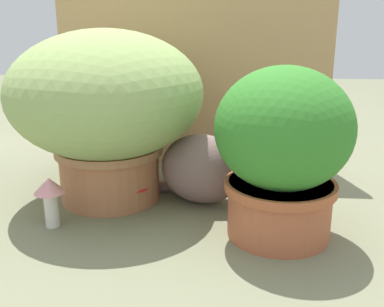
# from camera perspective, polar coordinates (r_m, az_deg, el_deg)

# --- Properties ---
(ground_plane) EXTENTS (6.00, 6.00, 0.00)m
(ground_plane) POSITION_cam_1_polar(r_m,az_deg,el_deg) (1.39, -3.90, -7.60)
(ground_plane) COLOR #75775A
(cardboard_backdrop) EXTENTS (1.02, 0.03, 0.80)m
(cardboard_backdrop) POSITION_cam_1_polar(r_m,az_deg,el_deg) (1.76, 0.24, 11.26)
(cardboard_backdrop) COLOR tan
(cardboard_backdrop) RESTS_ON ground
(grass_planter) EXTENTS (0.59, 0.59, 0.53)m
(grass_planter) POSITION_cam_1_polar(r_m,az_deg,el_deg) (1.45, -10.47, 6.04)
(grass_planter) COLOR #B16E48
(grass_planter) RESTS_ON ground
(leafy_planter) EXTENTS (0.35, 0.35, 0.45)m
(leafy_planter) POSITION_cam_1_polar(r_m,az_deg,el_deg) (1.21, 11.06, 0.60)
(leafy_planter) COLOR #B35E3D
(leafy_planter) RESTS_ON ground
(cat) EXTENTS (0.37, 0.23, 0.32)m
(cat) POSITION_cam_1_polar(r_m,az_deg,el_deg) (1.44, 1.83, -1.53)
(cat) COLOR gray
(cat) RESTS_ON ground
(mushroom_ornament_red) EXTENTS (0.10, 0.10, 0.11)m
(mushroom_ornament_red) POSITION_cam_1_polar(r_m,az_deg,el_deg) (1.43, -7.34, -3.61)
(mushroom_ornament_red) COLOR silver
(mushroom_ornament_red) RESTS_ON ground
(mushroom_ornament_pink) EXTENTS (0.09, 0.09, 0.14)m
(mushroom_ornament_pink) POSITION_cam_1_polar(r_m,az_deg,el_deg) (1.34, -17.04, -4.68)
(mushroom_ornament_pink) COLOR silver
(mushroom_ornament_pink) RESTS_ON ground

